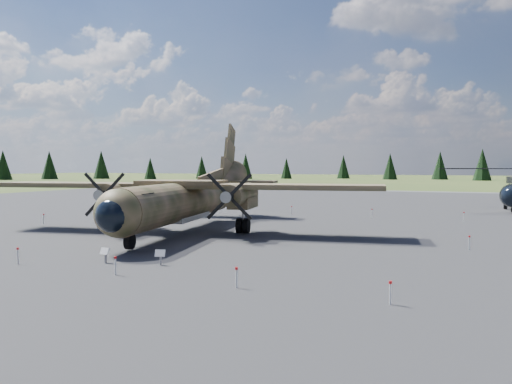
% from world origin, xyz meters
% --- Properties ---
extents(ground, '(500.00, 500.00, 0.00)m').
position_xyz_m(ground, '(0.00, 0.00, 0.00)').
color(ground, '#4F5927').
rests_on(ground, ground).
extents(apron, '(120.00, 120.00, 0.04)m').
position_xyz_m(apron, '(0.00, 10.00, 0.00)').
color(apron, '#59595E').
rests_on(apron, ground).
extents(transport_plane, '(29.06, 26.13, 9.58)m').
position_xyz_m(transport_plane, '(-3.14, 1.13, 2.75)').
color(transport_plane, '#3A3D21').
rests_on(transport_plane, ground).
extents(info_placard_left, '(0.50, 0.23, 0.77)m').
position_xyz_m(info_placard_left, '(-0.33, -11.45, 0.52)').
color(info_placard_left, gray).
rests_on(info_placard_left, ground).
extents(info_placard_right, '(0.54, 0.35, 0.78)m').
position_xyz_m(info_placard_right, '(2.57, -10.84, 0.52)').
color(info_placard_right, gray).
rests_on(info_placard_right, ground).
extents(barrier_fence, '(33.12, 29.62, 0.85)m').
position_xyz_m(barrier_fence, '(-0.46, -0.08, 0.51)').
color(barrier_fence, white).
rests_on(barrier_fence, ground).
extents(treeline, '(330.23, 335.16, 10.85)m').
position_xyz_m(treeline, '(-0.23, 0.78, 4.76)').
color(treeline, black).
rests_on(treeline, ground).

